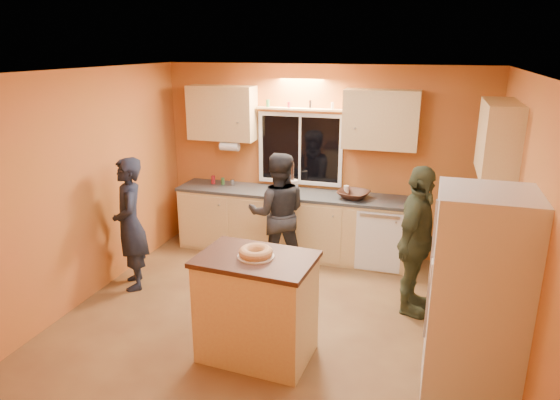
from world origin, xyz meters
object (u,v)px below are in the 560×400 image
(person_left, at_px, (130,224))
(person_center, at_px, (278,213))
(refrigerator, at_px, (477,300))
(person_right, at_px, (416,241))
(island, at_px, (257,306))

(person_left, height_order, person_center, person_left)
(refrigerator, relative_size, person_right, 1.09)
(refrigerator, distance_m, person_left, 3.91)
(refrigerator, xyz_separation_m, person_left, (-3.79, 0.96, -0.10))
(person_right, bearing_deg, person_left, 109.31)
(island, relative_size, person_left, 0.68)
(refrigerator, distance_m, person_right, 1.42)
(island, distance_m, person_left, 2.14)
(person_right, bearing_deg, refrigerator, -145.79)
(person_center, bearing_deg, person_left, 13.60)
(refrigerator, xyz_separation_m, person_right, (-0.51, 1.32, -0.07))
(island, xyz_separation_m, person_left, (-1.92, 0.92, 0.29))
(island, relative_size, person_right, 0.66)
(island, height_order, person_center, person_center)
(island, distance_m, person_center, 1.90)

